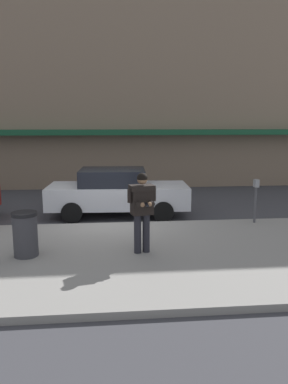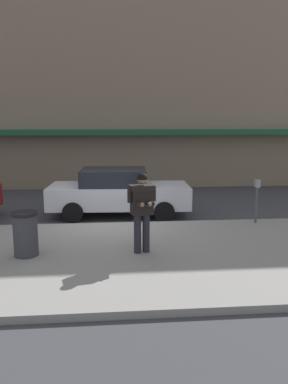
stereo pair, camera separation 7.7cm
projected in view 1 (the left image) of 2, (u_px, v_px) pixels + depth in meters
The scene contains 8 objects.
ground_plane at pixel (107, 225), 11.13m from camera, with size 80.00×80.00×0.00m, color #3D3D42.
sidewalk at pixel (151, 255), 8.42m from camera, with size 32.00×5.30×0.14m, color gray.
curb_paint_line at pixel (140, 224), 11.27m from camera, with size 28.00×0.12×0.01m, color silver.
storefront_facade at pixel (125, 73), 18.55m from camera, with size 28.00×4.70×10.96m.
parked_sedan_mid at pixel (117, 192), 12.20m from camera, with size 4.59×2.11×1.54m.
man_texting_on_phone at pixel (142, 204), 8.18m from camera, with size 0.64×0.63×1.81m.
parking_meter at pixel (256, 195), 10.78m from camera, with size 0.12×0.18×1.27m.
trash_bin at pixel (25, 234), 8.08m from camera, with size 0.55×0.55×0.98m.
Camera 1 is at (0.05, -10.82, 2.99)m, focal length 35.00 mm.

